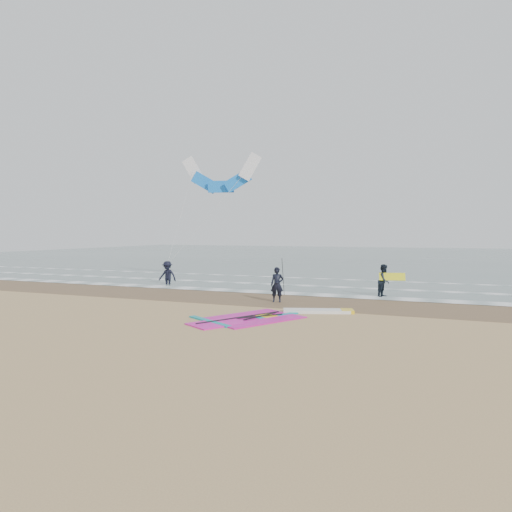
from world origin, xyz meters
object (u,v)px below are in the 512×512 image
at_px(person_wading, 167,270).
at_px(person_walking, 384,281).
at_px(windsurf_rig, 272,316).
at_px(surf_kite, 221,178).
at_px(person_standing, 277,285).

bearing_deg(person_wading, person_walking, -5.75).
bearing_deg(person_walking, person_wading, 106.81).
relative_size(windsurf_rig, surf_kite, 0.81).
height_order(person_standing, person_walking, person_walking).
height_order(windsurf_rig, person_walking, person_walking).
height_order(person_standing, person_wading, person_wading).
xyz_separation_m(windsurf_rig, surf_kite, (-7.60, 11.25, 6.99)).
bearing_deg(windsurf_rig, person_walking, 64.53).
relative_size(person_standing, person_wading, 0.91).
distance_m(windsurf_rig, surf_kite, 15.27).
distance_m(windsurf_rig, person_walking, 8.28).
bearing_deg(person_wading, person_standing, -29.23).
xyz_separation_m(windsurf_rig, person_wading, (-9.89, 8.12, 0.89)).
bearing_deg(surf_kite, windsurf_rig, -55.96).
distance_m(windsurf_rig, person_standing, 3.96).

